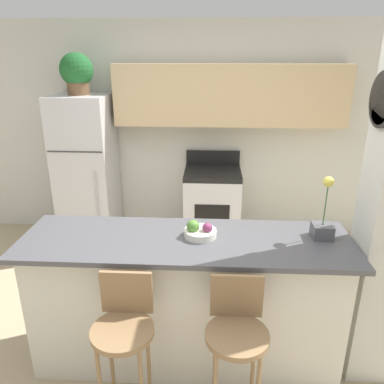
{
  "coord_description": "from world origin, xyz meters",
  "views": [
    {
      "loc": [
        0.17,
        -2.26,
        2.19
      ],
      "look_at": [
        0.0,
        0.78,
        1.05
      ],
      "focal_mm": 35.0,
      "sensor_mm": 36.0,
      "label": 1
    }
  ],
  "objects_px": {
    "potted_plant_on_fridge": "(77,72)",
    "orchid_vase": "(323,223)",
    "bar_stool_left": "(124,330)",
    "bar_stool_right": "(236,335)",
    "fruit_bowl": "(200,231)",
    "stove_range": "(212,206)",
    "refrigerator": "(87,171)"
  },
  "relations": [
    {
      "from": "potted_plant_on_fridge",
      "to": "orchid_vase",
      "type": "relative_size",
      "value": 1.01
    },
    {
      "from": "bar_stool_left",
      "to": "orchid_vase",
      "type": "height_order",
      "value": "orchid_vase"
    },
    {
      "from": "bar_stool_right",
      "to": "fruit_bowl",
      "type": "height_order",
      "value": "fruit_bowl"
    },
    {
      "from": "stove_range",
      "to": "potted_plant_on_fridge",
      "type": "height_order",
      "value": "potted_plant_on_fridge"
    },
    {
      "from": "potted_plant_on_fridge",
      "to": "fruit_bowl",
      "type": "bearing_deg",
      "value": -52.83
    },
    {
      "from": "bar_stool_left",
      "to": "orchid_vase",
      "type": "xyz_separation_m",
      "value": [
        1.25,
        0.58,
        0.45
      ]
    },
    {
      "from": "bar_stool_left",
      "to": "orchid_vase",
      "type": "distance_m",
      "value": 1.45
    },
    {
      "from": "stove_range",
      "to": "fruit_bowl",
      "type": "xyz_separation_m",
      "value": [
        -0.09,
        -1.86,
        0.58
      ]
    },
    {
      "from": "bar_stool_right",
      "to": "orchid_vase",
      "type": "xyz_separation_m",
      "value": [
        0.59,
        0.58,
        0.45
      ]
    },
    {
      "from": "bar_stool_left",
      "to": "orchid_vase",
      "type": "relative_size",
      "value": 2.25
    },
    {
      "from": "refrigerator",
      "to": "bar_stool_left",
      "type": "height_order",
      "value": "refrigerator"
    },
    {
      "from": "orchid_vase",
      "to": "refrigerator",
      "type": "bearing_deg",
      "value": 140.93
    },
    {
      "from": "refrigerator",
      "to": "bar_stool_left",
      "type": "distance_m",
      "value": 2.59
    },
    {
      "from": "bar_stool_left",
      "to": "potted_plant_on_fridge",
      "type": "xyz_separation_m",
      "value": [
        -0.97,
        2.39,
        1.33
      ]
    },
    {
      "from": "refrigerator",
      "to": "bar_stool_left",
      "type": "xyz_separation_m",
      "value": [
        0.97,
        -2.39,
        -0.22
      ]
    },
    {
      "from": "bar_stool_right",
      "to": "orchid_vase",
      "type": "height_order",
      "value": "orchid_vase"
    },
    {
      "from": "refrigerator",
      "to": "fruit_bowl",
      "type": "xyz_separation_m",
      "value": [
        1.39,
        -1.84,
        0.17
      ]
    },
    {
      "from": "bar_stool_left",
      "to": "fruit_bowl",
      "type": "distance_m",
      "value": 0.79
    },
    {
      "from": "fruit_bowl",
      "to": "orchid_vase",
      "type": "bearing_deg",
      "value": 2.21
    },
    {
      "from": "stove_range",
      "to": "orchid_vase",
      "type": "distance_m",
      "value": 2.08
    },
    {
      "from": "bar_stool_right",
      "to": "potted_plant_on_fridge",
      "type": "height_order",
      "value": "potted_plant_on_fridge"
    },
    {
      "from": "stove_range",
      "to": "orchid_vase",
      "type": "bearing_deg",
      "value": -67.86
    },
    {
      "from": "orchid_vase",
      "to": "fruit_bowl",
      "type": "height_order",
      "value": "orchid_vase"
    },
    {
      "from": "bar_stool_left",
      "to": "bar_stool_right",
      "type": "distance_m",
      "value": 0.66
    },
    {
      "from": "refrigerator",
      "to": "bar_stool_left",
      "type": "relative_size",
      "value": 1.79
    },
    {
      "from": "stove_range",
      "to": "bar_stool_left",
      "type": "bearing_deg",
      "value": -101.9
    },
    {
      "from": "bar_stool_left",
      "to": "bar_stool_right",
      "type": "xyz_separation_m",
      "value": [
        0.66,
        0.0,
        0.0
      ]
    },
    {
      "from": "refrigerator",
      "to": "potted_plant_on_fridge",
      "type": "bearing_deg",
      "value": 116.94
    },
    {
      "from": "refrigerator",
      "to": "fruit_bowl",
      "type": "height_order",
      "value": "refrigerator"
    },
    {
      "from": "refrigerator",
      "to": "stove_range",
      "type": "height_order",
      "value": "refrigerator"
    },
    {
      "from": "potted_plant_on_fridge",
      "to": "fruit_bowl",
      "type": "xyz_separation_m",
      "value": [
        1.39,
        -1.84,
        -0.95
      ]
    },
    {
      "from": "refrigerator",
      "to": "stove_range",
      "type": "bearing_deg",
      "value": 0.78
    }
  ]
}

